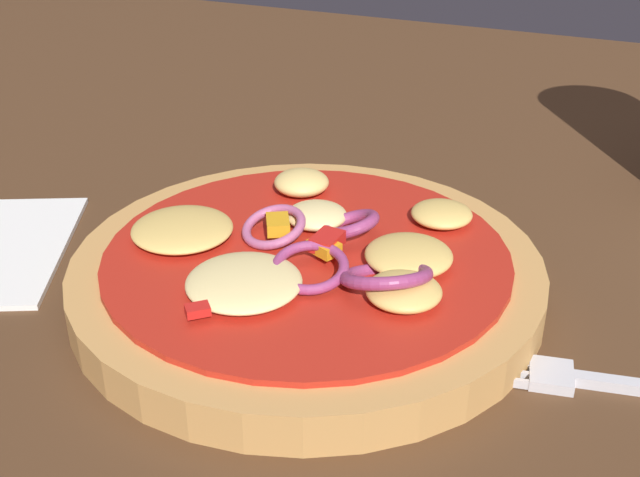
# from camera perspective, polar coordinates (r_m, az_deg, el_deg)

# --- Properties ---
(dining_table) EXTENTS (1.34, 1.06, 0.04)m
(dining_table) POSITION_cam_1_polar(r_m,az_deg,el_deg) (0.42, -0.47, -5.57)
(dining_table) COLOR #4C301C
(dining_table) RESTS_ON ground
(pizza) EXTENTS (0.23, 0.23, 0.04)m
(pizza) POSITION_cam_1_polar(r_m,az_deg,el_deg) (0.39, -1.06, -2.23)
(pizza) COLOR tan
(pizza) RESTS_ON dining_table
(fork) EXTENTS (0.17, 0.04, 0.01)m
(fork) POSITION_cam_1_polar(r_m,az_deg,el_deg) (0.36, 20.96, -9.63)
(fork) COLOR silver
(fork) RESTS_ON dining_table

